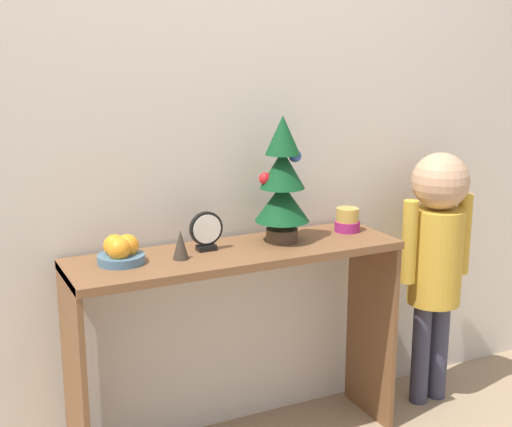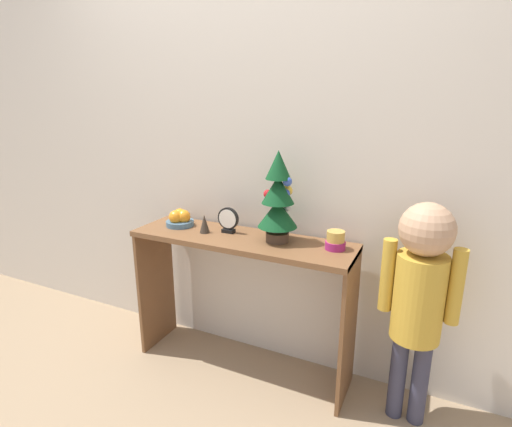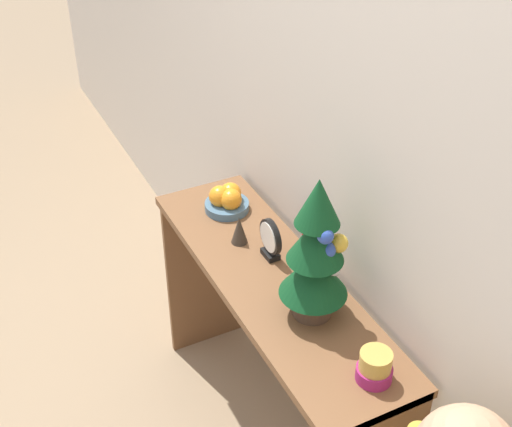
{
  "view_description": "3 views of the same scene",
  "coord_description": "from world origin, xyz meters",
  "px_view_note": "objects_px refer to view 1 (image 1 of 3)",
  "views": [
    {
      "loc": [
        -1.02,
        -2.08,
        1.54
      ],
      "look_at": [
        0.07,
        0.15,
        0.94
      ],
      "focal_mm": 50.0,
      "sensor_mm": 36.0,
      "label": 1
    },
    {
      "loc": [
        0.95,
        -1.62,
        1.52
      ],
      "look_at": [
        0.08,
        0.2,
        0.94
      ],
      "focal_mm": 28.0,
      "sensor_mm": 36.0,
      "label": 2
    },
    {
      "loc": [
        1.56,
        -0.67,
        2.27
      ],
      "look_at": [
        -0.05,
        0.14,
        1.03
      ],
      "focal_mm": 50.0,
      "sensor_mm": 36.0,
      "label": 3
    }
  ],
  "objects_px": {
    "desk_clock": "(206,231)",
    "figurine": "(181,245)",
    "fruit_bowl": "(121,251)",
    "child_figure": "(436,245)",
    "mini_tree": "(282,181)",
    "singing_bowl": "(347,220)"
  },
  "relations": [
    {
      "from": "fruit_bowl",
      "to": "figurine",
      "type": "height_order",
      "value": "figurine"
    },
    {
      "from": "fruit_bowl",
      "to": "mini_tree",
      "type": "bearing_deg",
      "value": -0.17
    },
    {
      "from": "desk_clock",
      "to": "child_figure",
      "type": "xyz_separation_m",
      "value": [
        1.01,
        -0.06,
        -0.16
      ]
    },
    {
      "from": "fruit_bowl",
      "to": "singing_bowl",
      "type": "distance_m",
      "value": 0.92
    },
    {
      "from": "mini_tree",
      "to": "child_figure",
      "type": "height_order",
      "value": "mini_tree"
    },
    {
      "from": "fruit_bowl",
      "to": "child_figure",
      "type": "relative_size",
      "value": 0.15
    },
    {
      "from": "mini_tree",
      "to": "singing_bowl",
      "type": "xyz_separation_m",
      "value": [
        0.3,
        0.02,
        -0.19
      ]
    },
    {
      "from": "mini_tree",
      "to": "fruit_bowl",
      "type": "distance_m",
      "value": 0.65
    },
    {
      "from": "fruit_bowl",
      "to": "figurine",
      "type": "relative_size",
      "value": 1.57
    },
    {
      "from": "figurine",
      "to": "singing_bowl",
      "type": "bearing_deg",
      "value": 4.68
    },
    {
      "from": "mini_tree",
      "to": "fruit_bowl",
      "type": "xyz_separation_m",
      "value": [
        -0.62,
        0.0,
        -0.19
      ]
    },
    {
      "from": "singing_bowl",
      "to": "child_figure",
      "type": "distance_m",
      "value": 0.43
    },
    {
      "from": "desk_clock",
      "to": "child_figure",
      "type": "height_order",
      "value": "child_figure"
    },
    {
      "from": "fruit_bowl",
      "to": "desk_clock",
      "type": "height_order",
      "value": "desk_clock"
    },
    {
      "from": "mini_tree",
      "to": "singing_bowl",
      "type": "bearing_deg",
      "value": 2.94
    },
    {
      "from": "child_figure",
      "to": "mini_tree",
      "type": "bearing_deg",
      "value": 176.35
    },
    {
      "from": "singing_bowl",
      "to": "desk_clock",
      "type": "bearing_deg",
      "value": -179.76
    },
    {
      "from": "child_figure",
      "to": "desk_clock",
      "type": "bearing_deg",
      "value": 176.7
    },
    {
      "from": "desk_clock",
      "to": "figurine",
      "type": "height_order",
      "value": "desk_clock"
    },
    {
      "from": "desk_clock",
      "to": "fruit_bowl",
      "type": "bearing_deg",
      "value": -177.98
    },
    {
      "from": "figurine",
      "to": "child_figure",
      "type": "height_order",
      "value": "child_figure"
    },
    {
      "from": "singing_bowl",
      "to": "figurine",
      "type": "bearing_deg",
      "value": -175.32
    }
  ]
}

